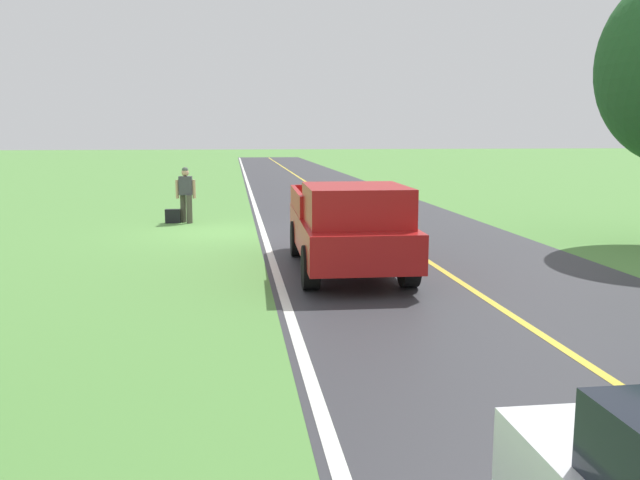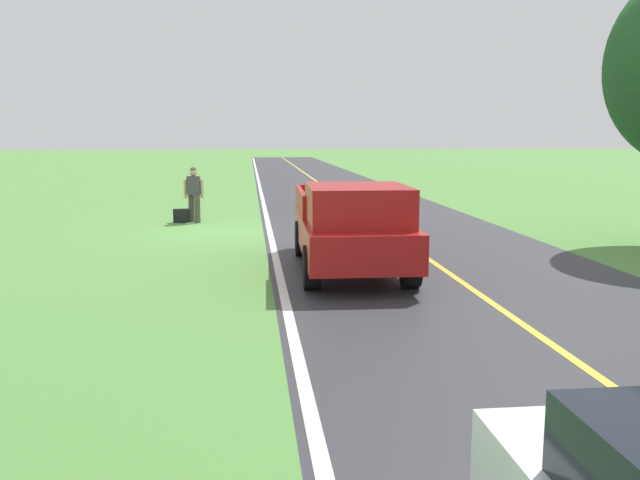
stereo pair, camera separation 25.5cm
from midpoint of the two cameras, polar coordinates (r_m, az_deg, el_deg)
ground_plane at (r=18.85m, az=-9.11°, el=0.66°), size 200.00×200.00×0.00m
road_surface at (r=19.29m, az=4.76°, el=0.95°), size 7.15×120.00×0.00m
lane_edge_line at (r=18.86m, az=-5.37°, el=0.76°), size 0.16×117.60×0.00m
lane_centre_line at (r=19.29m, az=4.76°, el=0.95°), size 0.14×117.60×0.00m
hitchhiker_walking at (r=21.01m, az=-11.94°, el=4.14°), size 0.62×0.52×1.75m
suitcase_carried at (r=21.07m, az=-13.03°, el=2.04°), size 0.47×0.23×0.44m
pickup_truck_passing at (r=13.16m, az=1.96°, el=1.35°), size 2.21×5.45×1.82m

